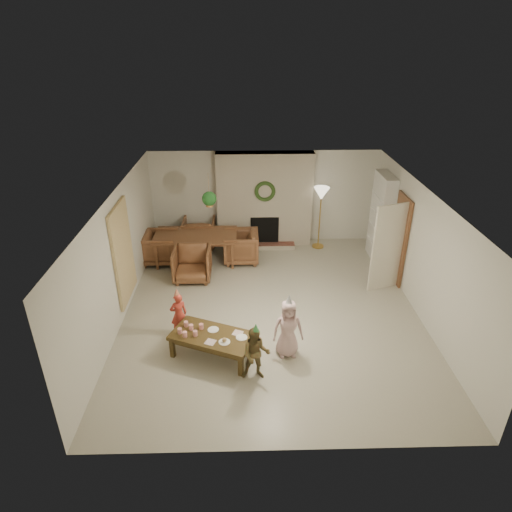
{
  "coord_description": "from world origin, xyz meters",
  "views": [
    {
      "loc": [
        -0.51,
        -7.7,
        5.15
      ],
      "look_at": [
        -0.3,
        0.4,
        1.05
      ],
      "focal_mm": 30.84,
      "sensor_mm": 36.0,
      "label": 1
    }
  ],
  "objects_px": {
    "dining_table": "(196,248)",
    "dining_chair_left": "(160,247)",
    "dining_chair_far": "(199,233)",
    "coffee_table_top": "(213,336)",
    "dining_chair_near": "(192,264)",
    "child_red": "(179,314)",
    "child_plaid": "(256,354)",
    "dining_chair_right": "(241,247)",
    "child_pink": "(288,329)"
  },
  "relations": [
    {
      "from": "dining_chair_near",
      "to": "coffee_table_top",
      "type": "relative_size",
      "value": 0.6
    },
    {
      "from": "dining_chair_near",
      "to": "dining_chair_left",
      "type": "relative_size",
      "value": 1.0
    },
    {
      "from": "dining_table",
      "to": "coffee_table_top",
      "type": "relative_size",
      "value": 1.4
    },
    {
      "from": "dining_chair_near",
      "to": "child_red",
      "type": "bearing_deg",
      "value": -90.64
    },
    {
      "from": "dining_table",
      "to": "child_plaid",
      "type": "xyz_separation_m",
      "value": [
        1.39,
        -4.26,
        0.13
      ]
    },
    {
      "from": "child_plaid",
      "to": "dining_chair_near",
      "type": "bearing_deg",
      "value": 114.31
    },
    {
      "from": "dining_chair_right",
      "to": "child_red",
      "type": "distance_m",
      "value": 3.24
    },
    {
      "from": "dining_chair_far",
      "to": "child_red",
      "type": "relative_size",
      "value": 0.97
    },
    {
      "from": "dining_table",
      "to": "dining_chair_left",
      "type": "relative_size",
      "value": 2.34
    },
    {
      "from": "child_plaid",
      "to": "child_pink",
      "type": "relative_size",
      "value": 0.88
    },
    {
      "from": "dining_table",
      "to": "dining_chair_far",
      "type": "xyz_separation_m",
      "value": [
        0.0,
        0.9,
        0.04
      ]
    },
    {
      "from": "dining_chair_far",
      "to": "child_red",
      "type": "bearing_deg",
      "value": 89.65
    },
    {
      "from": "dining_chair_left",
      "to": "dining_chair_right",
      "type": "height_order",
      "value": "same"
    },
    {
      "from": "dining_table",
      "to": "dining_chair_right",
      "type": "distance_m",
      "value": 1.12
    },
    {
      "from": "dining_chair_left",
      "to": "coffee_table_top",
      "type": "bearing_deg",
      "value": -157.12
    },
    {
      "from": "dining_chair_left",
      "to": "coffee_table_top",
      "type": "relative_size",
      "value": 0.6
    },
    {
      "from": "dining_chair_far",
      "to": "child_red",
      "type": "distance_m",
      "value": 3.92
    },
    {
      "from": "dining_chair_far",
      "to": "coffee_table_top",
      "type": "bearing_deg",
      "value": 98.15
    },
    {
      "from": "dining_chair_far",
      "to": "child_plaid",
      "type": "height_order",
      "value": "child_plaid"
    },
    {
      "from": "dining_chair_left",
      "to": "child_red",
      "type": "xyz_separation_m",
      "value": [
        0.86,
        -3.03,
        0.05
      ]
    },
    {
      "from": "dining_table",
      "to": "dining_chair_left",
      "type": "bearing_deg",
      "value": -180.0
    },
    {
      "from": "dining_table",
      "to": "dining_chair_left",
      "type": "height_order",
      "value": "dining_chair_left"
    },
    {
      "from": "coffee_table_top",
      "to": "child_pink",
      "type": "relative_size",
      "value": 1.32
    },
    {
      "from": "coffee_table_top",
      "to": "dining_chair_far",
      "type": "bearing_deg",
      "value": 120.85
    },
    {
      "from": "dining_table",
      "to": "coffee_table_top",
      "type": "bearing_deg",
      "value": -79.9
    },
    {
      "from": "child_pink",
      "to": "child_plaid",
      "type": "bearing_deg",
      "value": -138.07
    },
    {
      "from": "dining_chair_near",
      "to": "child_plaid",
      "type": "distance_m",
      "value": 3.64
    },
    {
      "from": "dining_chair_left",
      "to": "child_red",
      "type": "bearing_deg",
      "value": -163.94
    },
    {
      "from": "dining_table",
      "to": "child_red",
      "type": "height_order",
      "value": "child_red"
    },
    {
      "from": "dining_chair_far",
      "to": "dining_chair_right",
      "type": "bearing_deg",
      "value": 141.34
    },
    {
      "from": "dining_chair_near",
      "to": "dining_chair_left",
      "type": "height_order",
      "value": "same"
    },
    {
      "from": "dining_chair_far",
      "to": "dining_chair_left",
      "type": "distance_m",
      "value": 1.27
    },
    {
      "from": "dining_chair_left",
      "to": "coffee_table_top",
      "type": "height_order",
      "value": "dining_chair_left"
    },
    {
      "from": "coffee_table_top",
      "to": "child_red",
      "type": "height_order",
      "value": "child_red"
    },
    {
      "from": "child_plaid",
      "to": "child_red",
      "type": "bearing_deg",
      "value": 140.93
    },
    {
      "from": "dining_chair_near",
      "to": "dining_chair_far",
      "type": "height_order",
      "value": "same"
    },
    {
      "from": "dining_table",
      "to": "child_plaid",
      "type": "relative_size",
      "value": 2.09
    },
    {
      "from": "dining_chair_far",
      "to": "coffee_table_top",
      "type": "relative_size",
      "value": 0.6
    },
    {
      "from": "dining_table",
      "to": "dining_chair_right",
      "type": "height_order",
      "value": "dining_chair_right"
    },
    {
      "from": "dining_table",
      "to": "child_pink",
      "type": "xyz_separation_m",
      "value": [
        1.96,
        -3.67,
        0.19
      ]
    },
    {
      "from": "dining_chair_near",
      "to": "child_red",
      "type": "height_order",
      "value": "child_red"
    },
    {
      "from": "dining_chair_far",
      "to": "coffee_table_top",
      "type": "distance_m",
      "value": 4.62
    },
    {
      "from": "dining_chair_far",
      "to": "dining_chair_left",
      "type": "xyz_separation_m",
      "value": [
        -0.9,
        -0.89,
        0.0
      ]
    },
    {
      "from": "dining_chair_left",
      "to": "child_pink",
      "type": "height_order",
      "value": "child_pink"
    },
    {
      "from": "dining_chair_right",
      "to": "child_pink",
      "type": "xyz_separation_m",
      "value": [
        0.84,
        -3.67,
        0.15
      ]
    },
    {
      "from": "dining_chair_right",
      "to": "child_red",
      "type": "relative_size",
      "value": 0.97
    },
    {
      "from": "dining_table",
      "to": "dining_chair_near",
      "type": "height_order",
      "value": "dining_chair_near"
    },
    {
      "from": "child_red",
      "to": "dining_chair_near",
      "type": "bearing_deg",
      "value": -112.61
    },
    {
      "from": "coffee_table_top",
      "to": "child_plaid",
      "type": "height_order",
      "value": "child_plaid"
    },
    {
      "from": "dining_chair_right",
      "to": "child_pink",
      "type": "height_order",
      "value": "child_pink"
    }
  ]
}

